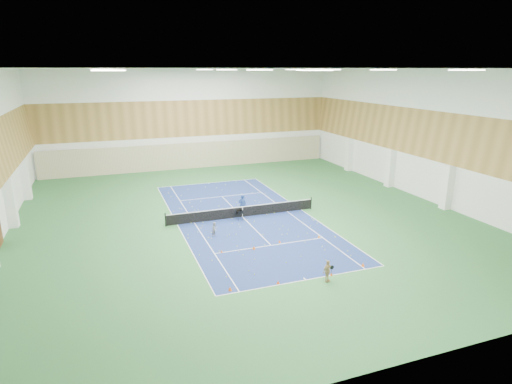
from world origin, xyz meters
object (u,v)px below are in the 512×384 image
ball_cart (239,215)px  child_court (215,229)px  child_apron (327,271)px  tennis_net (243,211)px  coach (242,205)px

ball_cart → child_court: bearing=-143.6°
child_court → ball_cart: bearing=4.4°
child_apron → ball_cart: bearing=74.1°
child_apron → tennis_net: bearing=71.6°
child_apron → coach: bearing=70.6°
coach → ball_cart: coach is taller
coach → child_court: size_ratio=1.70×
child_court → coach: bearing=9.1°
child_apron → ball_cart: 11.96m
coach → ball_cart: size_ratio=2.09×
child_court → ball_cart: size_ratio=1.23×
coach → child_apron: coach is taller
coach → ball_cart: bearing=71.4°
tennis_net → ball_cart: (-0.47, -0.60, -0.12)m
coach → child_apron: 13.09m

